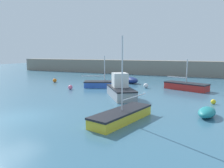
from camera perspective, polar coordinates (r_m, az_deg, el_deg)
name	(u,v)px	position (r m, az deg, el deg)	size (l,w,h in m)	color
ground_plane	(21,118)	(16.12, -22.61, -8.26)	(120.00, 120.00, 0.20)	#38667F
harbor_breakwater	(147,67)	(44.04, 9.12, 4.31)	(60.72, 2.84, 2.79)	gray
fishing_dinghy_green	(207,112)	(16.11, 23.54, -6.77)	(1.36, 2.34, 0.64)	teal
sailboat_short_mast	(105,84)	(27.39, -1.95, 0.00)	(5.40, 3.65, 3.87)	#2D56B7
open_tender_yellow	(131,80)	(31.03, 4.93, 1.02)	(3.24, 3.00, 0.88)	navy
cabin_cruiser_white	(121,89)	(21.17, 2.24, -1.42)	(4.49, 5.25, 2.34)	gray
sailboat_twin_hulled	(186,86)	(26.80, 18.78, -0.53)	(5.23, 3.43, 3.58)	red
sailboat_tall_mast	(122,115)	(13.91, 2.60, -8.19)	(2.60, 5.59, 5.30)	yellow
mooring_buoy_white	(146,86)	(26.97, 8.82, -0.44)	(0.58, 0.58, 0.58)	white
mooring_buoy_pink	(70,87)	(26.08, -10.82, -0.85)	(0.52, 0.52, 0.52)	#EA668C
mooring_buoy_yellow	(213,102)	(20.28, 24.95, -4.22)	(0.40, 0.40, 0.40)	yellow
mooring_buoy_orange	(55,80)	(32.91, -14.74, 0.92)	(0.57, 0.57, 0.57)	orange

